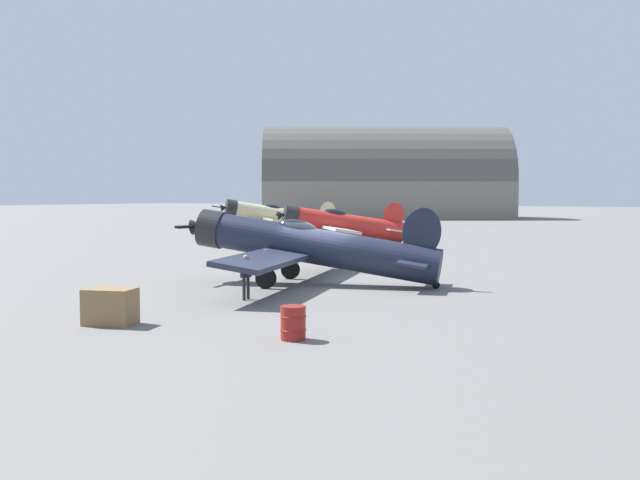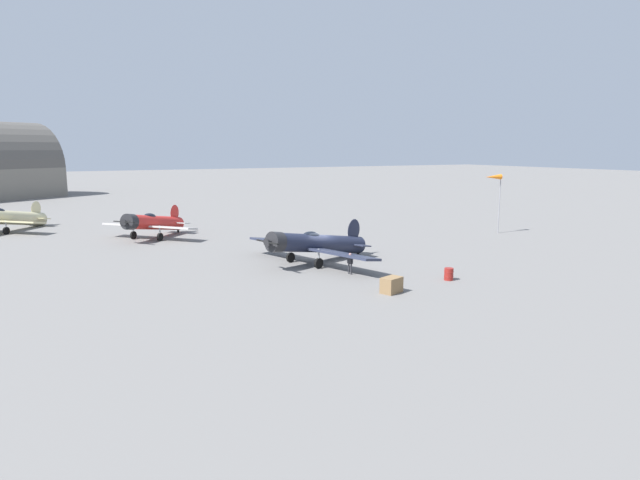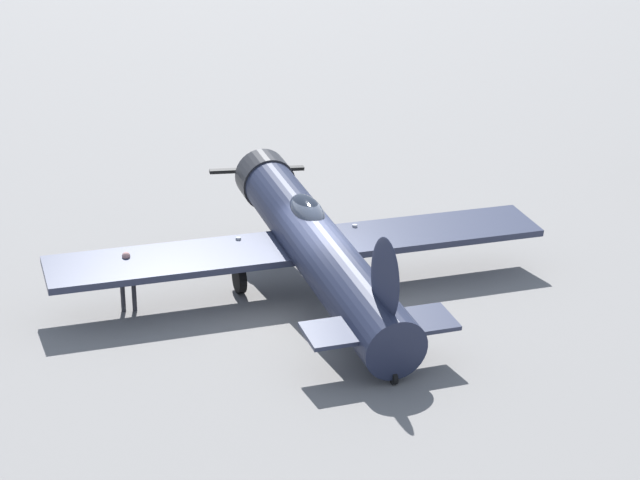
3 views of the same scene
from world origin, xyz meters
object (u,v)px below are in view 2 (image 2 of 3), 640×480
Objects in this scene: airplane_far_line at (3,218)px; fuel_drum at (449,274)px; airplane_mid_apron at (152,223)px; equipment_crate at (392,285)px; airplane_foreground at (315,244)px; windsock_mast at (494,180)px; ground_crew_mechanic at (350,261)px.

fuel_drum is (-39.80, -28.25, -1.16)m from airplane_far_line.
equipment_crate is at bearing 65.82° from airplane_mid_apron.
airplane_foreground is at bearing 80.13° from airplane_far_line.
ground_crew_mechanic is at bearing 112.13° from windsock_mast.
ground_crew_mechanic is at bearing 70.61° from airplane_mid_apron.
airplane_foreground is 8.41× the size of ground_crew_mechanic.
airplane_mid_apron is 10.38× the size of fuel_drum.
airplane_far_line reaches higher than ground_crew_mechanic.
ground_crew_mechanic is at bearing -3.54° from equipment_crate.
windsock_mast reaches higher than airplane_foreground.
fuel_drum is 0.13× the size of windsock_mast.
ground_crew_mechanic is (-22.96, -9.56, -0.66)m from airplane_mid_apron.
equipment_crate is 1.84× the size of fuel_drum.
equipment_crate is at bearing 73.60° from airplane_foreground.
fuel_drum is at bearing -80.31° from equipment_crate.
equipment_crate is at bearing -100.92° from ground_crew_mechanic.
fuel_drum is (-4.77, -5.12, -0.52)m from ground_crew_mechanic.
airplane_far_line is at bearing 35.36° from fuel_drum.
airplane_far_line is 48.82m from fuel_drum.
airplane_far_line reaches higher than airplane_mid_apron.
fuel_drum is at bearing 103.74° from airplane_foreground.
windsock_mast reaches higher than equipment_crate.
airplane_mid_apron is at bearing 17.80° from equipment_crate.
airplane_foreground is at bearing 30.69° from fuel_drum.
airplane_foreground is 10.98m from fuel_drum.
airplane_far_line is 6.39× the size of ground_crew_mechanic.
airplane_mid_apron is 35.77m from windsock_mast.
windsock_mast reaches higher than airplane_far_line.
ground_crew_mechanic is at bearing 78.63° from airplane_foreground.
airplane_foreground is at bearing 74.42° from airplane_mid_apron.
airplane_mid_apron is 5.66× the size of ground_crew_mechanic.
airplane_far_line is at bearing -70.24° from airplane_foreground.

